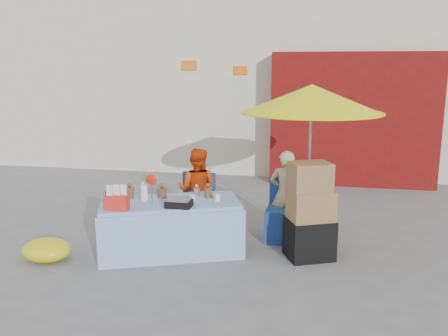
% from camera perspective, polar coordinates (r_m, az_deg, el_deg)
% --- Properties ---
extents(ground, '(80.00, 80.00, 0.00)m').
position_cam_1_polar(ground, '(6.10, -3.99, -10.28)').
color(ground, slate).
rests_on(ground, ground).
extents(backdrop, '(14.00, 8.00, 7.80)m').
position_cam_1_polar(backdrop, '(13.02, 7.00, 15.44)').
color(backdrop, silver).
rests_on(backdrop, ground).
extents(market_table, '(1.93, 1.40, 1.06)m').
position_cam_1_polar(market_table, '(6.06, -6.50, -6.97)').
color(market_table, '#99BAF5').
rests_on(market_table, ground).
extents(chair_left, '(0.50, 0.49, 0.85)m').
position_cam_1_polar(chair_left, '(6.71, -3.49, -5.84)').
color(chair_left, navy).
rests_on(chair_left, ground).
extents(chair_right, '(0.50, 0.49, 0.85)m').
position_cam_1_polar(chair_right, '(6.52, 7.28, -6.45)').
color(chair_right, navy).
rests_on(chair_right, ground).
extents(vendor_orange, '(0.61, 0.49, 1.21)m').
position_cam_1_polar(vendor_orange, '(6.74, -3.25, -2.68)').
color(vendor_orange, red).
rests_on(vendor_orange, ground).
extents(vendor_beige, '(0.46, 0.31, 1.22)m').
position_cam_1_polar(vendor_beige, '(6.55, 7.43, -3.15)').
color(vendor_beige, '#CAB78E').
rests_on(vendor_beige, ground).
extents(umbrella, '(1.90, 1.90, 2.09)m').
position_cam_1_polar(umbrella, '(6.48, 10.51, 8.11)').
color(umbrella, gray).
rests_on(umbrella, ground).
extents(box_stack, '(0.67, 0.62, 1.20)m').
position_cam_1_polar(box_stack, '(5.89, 10.28, -5.54)').
color(box_stack, black).
rests_on(box_stack, ground).
extents(tarp_bundle, '(0.62, 0.50, 0.28)m').
position_cam_1_polar(tarp_bundle, '(6.23, -20.57, -9.20)').
color(tarp_bundle, yellow).
rests_on(tarp_bundle, ground).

